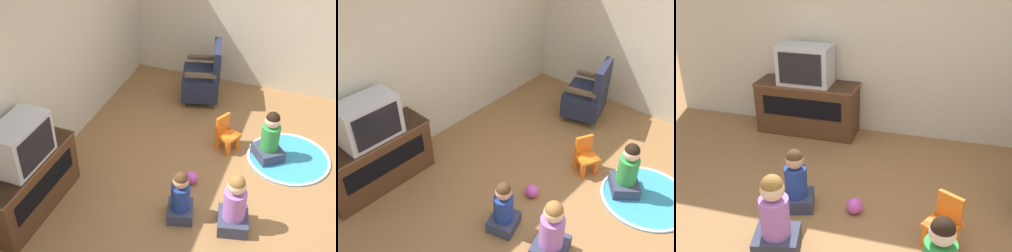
# 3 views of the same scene
# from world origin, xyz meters

# --- Properties ---
(ground_plane) EXTENTS (30.00, 30.00, 0.00)m
(ground_plane) POSITION_xyz_m (0.00, 0.00, 0.00)
(ground_plane) COLOR olive
(wall_back) EXTENTS (5.61, 0.12, 2.76)m
(wall_back) POSITION_xyz_m (-0.20, 2.30, 1.38)
(wall_back) COLOR beige
(wall_back) RESTS_ON ground_plane
(wall_right) EXTENTS (0.12, 5.36, 2.76)m
(wall_right) POSITION_xyz_m (2.55, -0.32, 1.38)
(wall_right) COLOR beige
(wall_right) RESTS_ON ground_plane
(tv_cabinet) EXTENTS (1.28, 0.45, 0.66)m
(tv_cabinet) POSITION_xyz_m (-0.97, 2.00, 0.34)
(tv_cabinet) COLOR #4C2D19
(tv_cabinet) RESTS_ON ground_plane
(television) EXTENTS (0.64, 0.38, 0.48)m
(television) POSITION_xyz_m (-0.97, 1.98, 0.90)
(television) COLOR #B7B7BC
(television) RESTS_ON tv_cabinet
(black_armchair) EXTENTS (0.72, 0.66, 0.88)m
(black_armchair) POSITION_xyz_m (1.82, 0.94, 0.35)
(black_armchair) COLOR brown
(black_armchair) RESTS_ON ground_plane
(yellow_kid_chair) EXTENTS (0.33, 0.32, 0.45)m
(yellow_kid_chair) POSITION_xyz_m (0.82, 0.31, 0.19)
(yellow_kid_chair) COLOR orange
(yellow_kid_chair) RESTS_ON ground_plane
(play_mat) EXTENTS (1.03, 1.03, 0.04)m
(play_mat) POSITION_xyz_m (0.88, -0.48, 0.01)
(play_mat) COLOR teal
(play_mat) RESTS_ON ground_plane
(child_watching_left) EXTENTS (0.42, 0.39, 0.70)m
(child_watching_left) POSITION_xyz_m (-0.46, -0.10, 0.30)
(child_watching_left) COLOR #33384C
(child_watching_left) RESTS_ON ground_plane
(child_watching_center) EXTENTS (0.46, 0.45, 0.68)m
(child_watching_center) POSITION_xyz_m (0.81, -0.22, 0.29)
(child_watching_center) COLOR #33384C
(child_watching_center) RESTS_ON ground_plane
(child_watching_right) EXTENTS (0.38, 0.35, 0.61)m
(child_watching_right) POSITION_xyz_m (-0.51, 0.46, 0.26)
(child_watching_right) COLOR #33384C
(child_watching_right) RESTS_ON ground_plane
(toy_ball) EXTENTS (0.15, 0.15, 0.15)m
(toy_ball) POSITION_xyz_m (0.03, 0.52, 0.08)
(toy_ball) COLOR #CC4CB2
(toy_ball) RESTS_ON ground_plane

